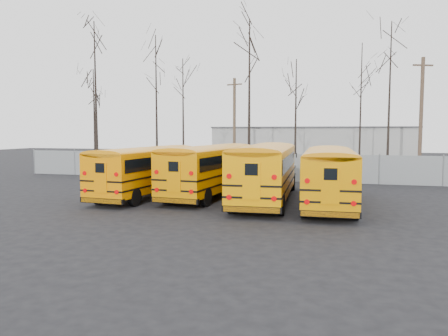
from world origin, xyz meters
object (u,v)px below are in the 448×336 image
(bus_b, at_px, (211,166))
(bus_c, at_px, (266,168))
(bus_d, at_px, (329,171))
(utility_pole_right, at_px, (421,116))
(bus_a, at_px, (148,167))
(utility_pole_left, at_px, (234,124))

(bus_b, bearing_deg, bus_c, -15.20)
(bus_d, height_order, utility_pole_right, utility_pole_right)
(bus_a, height_order, utility_pole_left, utility_pole_left)
(bus_b, height_order, utility_pole_left, utility_pole_left)
(bus_a, distance_m, bus_d, 9.89)
(bus_b, relative_size, bus_c, 0.97)
(bus_c, height_order, utility_pole_right, utility_pole_right)
(bus_a, bearing_deg, bus_b, 20.59)
(bus_a, relative_size, bus_c, 0.93)
(bus_a, height_order, bus_d, bus_d)
(bus_c, distance_m, utility_pole_right, 18.68)
(bus_d, xyz_separation_m, utility_pole_left, (-8.80, 15.64, 2.56))
(utility_pole_right, bearing_deg, bus_a, -159.05)
(bus_d, bearing_deg, utility_pole_left, 116.68)
(utility_pole_left, bearing_deg, bus_c, -54.14)
(bus_a, relative_size, utility_pole_left, 1.23)
(bus_b, bearing_deg, bus_a, -158.29)
(bus_a, height_order, bus_b, bus_b)
(bus_a, distance_m, bus_c, 6.68)
(bus_c, relative_size, utility_pole_right, 1.16)
(bus_c, xyz_separation_m, bus_d, (3.20, -0.28, -0.09))
(bus_c, bearing_deg, bus_b, 156.66)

